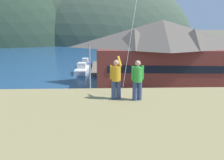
# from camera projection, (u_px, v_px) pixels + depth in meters

# --- Properties ---
(ground_plane) EXTENTS (600.00, 600.00, 0.00)m
(ground_plane) POSITION_uv_depth(u_px,v_px,m) (105.00, 150.00, 20.91)
(ground_plane) COLOR #66604C
(parking_lot_pad) EXTENTS (40.00, 20.00, 0.10)m
(parking_lot_pad) POSITION_uv_depth(u_px,v_px,m) (105.00, 125.00, 25.77)
(parking_lot_pad) COLOR slate
(parking_lot_pad) RESTS_ON ground
(bay_water) EXTENTS (360.00, 84.00, 0.03)m
(bay_water) POSITION_uv_depth(u_px,v_px,m) (103.00, 55.00, 79.33)
(bay_water) COLOR navy
(bay_water) RESTS_ON ground
(far_hill_west_ridge) EXTENTS (89.49, 63.16, 77.89)m
(far_hill_west_ridge) POSITION_uv_depth(u_px,v_px,m) (4.00, 42.00, 128.79)
(far_hill_west_ridge) COLOR #334733
(far_hill_west_ridge) RESTS_ON ground
(far_hill_east_peak) EXTENTS (146.27, 62.16, 79.38)m
(far_hill_east_peak) POSITION_uv_depth(u_px,v_px,m) (27.00, 41.00, 136.43)
(far_hill_east_peak) COLOR #3D4C38
(far_hill_east_peak) RESTS_ON ground
(far_hill_center_saddle) EXTENTS (83.13, 44.34, 50.05)m
(far_hill_center_saddle) POSITION_uv_depth(u_px,v_px,m) (96.00, 41.00, 138.76)
(far_hill_center_saddle) COLOR #3D4C38
(far_hill_center_saddle) RESTS_ON ground
(far_hill_far_shoulder) EXTENTS (94.82, 66.67, 67.36)m
(far_hill_far_shoulder) POSITION_uv_depth(u_px,v_px,m) (102.00, 41.00, 137.19)
(far_hill_far_shoulder) COLOR #42513D
(far_hill_far_shoulder) RESTS_ON ground
(harbor_lodge) EXTENTS (22.50, 12.25, 10.58)m
(harbor_lodge) POSITION_uv_depth(u_px,v_px,m) (162.00, 50.00, 41.86)
(harbor_lodge) COLOR brown
(harbor_lodge) RESTS_ON ground
(wharf_dock) EXTENTS (3.20, 15.06, 0.70)m
(wharf_dock) POSITION_uv_depth(u_px,v_px,m) (100.00, 68.00, 55.95)
(wharf_dock) COLOR #70604C
(wharf_dock) RESTS_ON ground
(moored_boat_wharfside) EXTENTS (2.31, 5.85, 2.16)m
(moored_boat_wharfside) POSITION_uv_depth(u_px,v_px,m) (86.00, 64.00, 58.44)
(moored_boat_wharfside) COLOR navy
(moored_boat_wharfside) RESTS_ON ground
(moored_boat_outer_mooring) EXTENTS (3.44, 8.37, 2.16)m
(moored_boat_outer_mooring) POSITION_uv_depth(u_px,v_px,m) (117.00, 67.00, 54.68)
(moored_boat_outer_mooring) COLOR #23564C
(moored_boat_outer_mooring) RESTS_ON ground
(moored_boat_inner_slip) EXTENTS (2.86, 7.28, 2.16)m
(moored_boat_inner_slip) POSITION_uv_depth(u_px,v_px,m) (82.00, 69.00, 52.26)
(moored_boat_inner_slip) COLOR silver
(moored_boat_inner_slip) RESTS_ON ground
(parked_car_front_row_red) EXTENTS (4.33, 2.32, 1.82)m
(parked_car_front_row_red) POSITION_uv_depth(u_px,v_px,m) (220.00, 112.00, 26.61)
(parked_car_front_row_red) COLOR #B28923
(parked_car_front_row_red) RESTS_ON parking_lot_pad
(parked_car_mid_row_center) EXTENTS (4.35, 2.35, 1.82)m
(parked_car_mid_row_center) POSITION_uv_depth(u_px,v_px,m) (216.00, 133.00, 21.72)
(parked_car_mid_row_center) COLOR #9EA3A8
(parked_car_mid_row_center) RESTS_ON parking_lot_pad
(parked_car_corner_spot) EXTENTS (4.24, 2.12, 1.82)m
(parked_car_corner_spot) POSITION_uv_depth(u_px,v_px,m) (79.00, 110.00, 27.26)
(parked_car_corner_spot) COLOR #B28923
(parked_car_corner_spot) RESTS_ON parking_lot_pad
(parked_car_front_row_end) EXTENTS (4.27, 2.19, 1.82)m
(parked_car_front_row_end) POSITION_uv_depth(u_px,v_px,m) (21.00, 112.00, 26.55)
(parked_car_front_row_end) COLOR slate
(parked_car_front_row_end) RESTS_ON parking_lot_pad
(parked_car_front_row_silver) EXTENTS (4.23, 2.11, 1.82)m
(parked_car_front_row_silver) POSITION_uv_depth(u_px,v_px,m) (47.00, 140.00, 20.44)
(parked_car_front_row_silver) COLOR navy
(parked_car_front_row_silver) RESTS_ON parking_lot_pad
(parked_car_mid_row_near) EXTENTS (4.28, 2.22, 1.82)m
(parked_car_mid_row_near) POSITION_uv_depth(u_px,v_px,m) (115.00, 135.00, 21.34)
(parked_car_mid_row_near) COLOR #9EA3A8
(parked_car_mid_row_near) RESTS_ON parking_lot_pad
(parked_car_lone_by_shed) EXTENTS (4.25, 2.14, 1.82)m
(parked_car_lone_by_shed) POSITION_uv_depth(u_px,v_px,m) (173.00, 111.00, 26.82)
(parked_car_lone_by_shed) COLOR slate
(parked_car_lone_by_shed) RESTS_ON parking_lot_pad
(parking_light_pole) EXTENTS (0.24, 0.78, 7.67)m
(parking_light_pole) POSITION_uv_depth(u_px,v_px,m) (90.00, 72.00, 30.12)
(parking_light_pole) COLOR #ADADB2
(parking_light_pole) RESTS_ON parking_lot_pad
(person_kite_flyer) EXTENTS (0.52, 0.69, 1.86)m
(person_kite_flyer) POSITION_uv_depth(u_px,v_px,m) (116.00, 78.00, 11.06)
(person_kite_flyer) COLOR #384770
(person_kite_flyer) RESTS_ON grassy_hill_foreground
(person_companion) EXTENTS (0.54, 0.40, 1.74)m
(person_companion) POSITION_uv_depth(u_px,v_px,m) (137.00, 79.00, 10.89)
(person_companion) COLOR #384770
(person_companion) RESTS_ON grassy_hill_foreground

